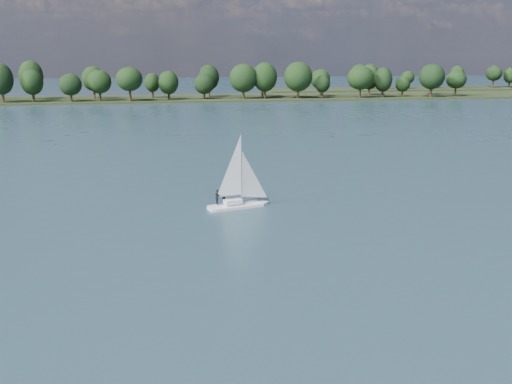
% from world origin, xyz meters
% --- Properties ---
extents(ground, '(700.00, 700.00, 0.00)m').
position_xyz_m(ground, '(0.00, 100.00, 0.00)').
color(ground, '#233342').
rests_on(ground, ground).
extents(far_shore, '(660.00, 40.00, 1.50)m').
position_xyz_m(far_shore, '(0.00, 212.00, 0.00)').
color(far_shore, black).
rests_on(far_shore, ground).
extents(far_shore_back, '(220.00, 30.00, 1.40)m').
position_xyz_m(far_shore_back, '(160.00, 260.00, 0.00)').
color(far_shore_back, black).
rests_on(far_shore_back, ground).
extents(sailboat, '(7.48, 3.89, 9.48)m').
position_xyz_m(sailboat, '(4.32, 35.19, 2.65)').
color(sailboat, white).
rests_on(sailboat, ground).
extents(treeline, '(562.82, 74.06, 18.17)m').
position_xyz_m(treeline, '(-18.24, 208.42, 8.10)').
color(treeline, black).
rests_on(treeline, ground).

